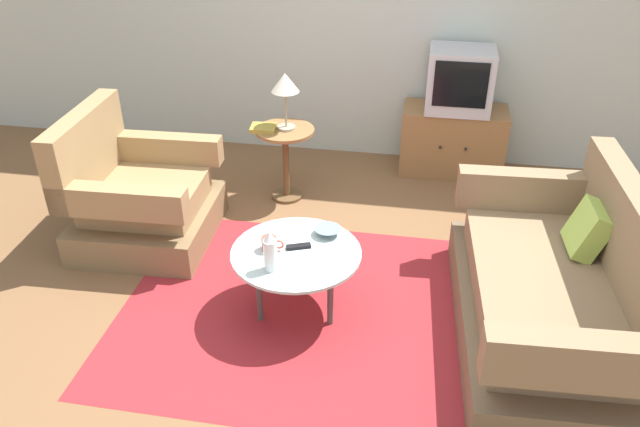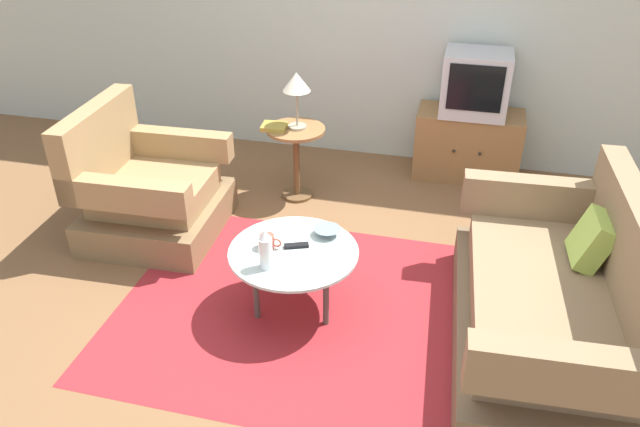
{
  "view_description": "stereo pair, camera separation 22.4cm",
  "coord_description": "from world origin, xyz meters",
  "px_view_note": "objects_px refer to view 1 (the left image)",
  "views": [
    {
      "loc": [
        0.52,
        -3.0,
        2.49
      ],
      "look_at": [
        -0.04,
        0.17,
        0.55
      ],
      "focal_mm": 35.03,
      "sensor_mm": 36.0,
      "label": 1
    },
    {
      "loc": [
        0.74,
        -2.95,
        2.49
      ],
      "look_at": [
        -0.04,
        0.17,
        0.55
      ],
      "focal_mm": 35.03,
      "sensor_mm": 36.0,
      "label": 2
    }
  ],
  "objects_px": {
    "coffee_table": "(296,257)",
    "tv_remote_dark": "(299,246)",
    "table_lamp": "(285,86)",
    "bowl": "(328,231)",
    "television": "(460,80)",
    "book": "(263,128)",
    "tv_stand": "(452,141)",
    "mug": "(270,243)",
    "couch": "(556,296)",
    "side_table": "(286,149)",
    "armchair": "(138,199)",
    "vase": "(270,251)"
  },
  "relations": [
    {
      "from": "mug",
      "to": "television",
      "type": "bearing_deg",
      "value": 62.21
    },
    {
      "from": "armchair",
      "to": "table_lamp",
      "type": "relative_size",
      "value": 2.25
    },
    {
      "from": "television",
      "to": "book",
      "type": "xyz_separation_m",
      "value": [
        -1.45,
        -0.72,
        -0.22
      ]
    },
    {
      "from": "tv_stand",
      "to": "tv_remote_dark",
      "type": "xyz_separation_m",
      "value": [
        -0.92,
        -2.01,
        0.15
      ]
    },
    {
      "from": "side_table",
      "to": "tv_stand",
      "type": "xyz_separation_m",
      "value": [
        1.29,
        0.69,
        -0.13
      ]
    },
    {
      "from": "table_lamp",
      "to": "tv_remote_dark",
      "type": "bearing_deg",
      "value": -74.63
    },
    {
      "from": "side_table",
      "to": "mug",
      "type": "bearing_deg",
      "value": -81.09
    },
    {
      "from": "television",
      "to": "bowl",
      "type": "relative_size",
      "value": 3.17
    },
    {
      "from": "book",
      "to": "coffee_table",
      "type": "bearing_deg",
      "value": -73.28
    },
    {
      "from": "coffee_table",
      "to": "bowl",
      "type": "relative_size",
      "value": 4.68
    },
    {
      "from": "couch",
      "to": "side_table",
      "type": "height_order",
      "value": "couch"
    },
    {
      "from": "couch",
      "to": "mug",
      "type": "bearing_deg",
      "value": 87.5
    },
    {
      "from": "coffee_table",
      "to": "tv_stand",
      "type": "distance_m",
      "value": 2.25
    },
    {
      "from": "table_lamp",
      "to": "bowl",
      "type": "height_order",
      "value": "table_lamp"
    },
    {
      "from": "book",
      "to": "vase",
      "type": "bearing_deg",
      "value": -79.38
    },
    {
      "from": "armchair",
      "to": "bowl",
      "type": "bearing_deg",
      "value": 71.61
    },
    {
      "from": "coffee_table",
      "to": "television",
      "type": "distance_m",
      "value": 2.28
    },
    {
      "from": "tv_remote_dark",
      "to": "tv_stand",
      "type": "bearing_deg",
      "value": -135.77
    },
    {
      "from": "tv_stand",
      "to": "vase",
      "type": "relative_size",
      "value": 3.43
    },
    {
      "from": "television",
      "to": "table_lamp",
      "type": "relative_size",
      "value": 1.19
    },
    {
      "from": "bowl",
      "to": "couch",
      "type": "bearing_deg",
      "value": -8.53
    },
    {
      "from": "coffee_table",
      "to": "armchair",
      "type": "bearing_deg",
      "value": 154.0
    },
    {
      "from": "coffee_table",
      "to": "tv_stand",
      "type": "relative_size",
      "value": 0.89
    },
    {
      "from": "side_table",
      "to": "table_lamp",
      "type": "height_order",
      "value": "table_lamp"
    },
    {
      "from": "couch",
      "to": "table_lamp",
      "type": "bearing_deg",
      "value": 50.44
    },
    {
      "from": "mug",
      "to": "tv_remote_dark",
      "type": "bearing_deg",
      "value": 15.27
    },
    {
      "from": "couch",
      "to": "coffee_table",
      "type": "height_order",
      "value": "couch"
    },
    {
      "from": "book",
      "to": "table_lamp",
      "type": "bearing_deg",
      "value": 13.34
    },
    {
      "from": "table_lamp",
      "to": "side_table",
      "type": "bearing_deg",
      "value": -139.61
    },
    {
      "from": "tv_stand",
      "to": "book",
      "type": "bearing_deg",
      "value": -153.03
    },
    {
      "from": "coffee_table",
      "to": "vase",
      "type": "xyz_separation_m",
      "value": [
        -0.1,
        -0.19,
        0.16
      ]
    },
    {
      "from": "vase",
      "to": "mug",
      "type": "distance_m",
      "value": 0.21
    },
    {
      "from": "side_table",
      "to": "television",
      "type": "distance_m",
      "value": 1.51
    },
    {
      "from": "side_table",
      "to": "tv_remote_dark",
      "type": "bearing_deg",
      "value": -74.14
    },
    {
      "from": "armchair",
      "to": "side_table",
      "type": "height_order",
      "value": "armchair"
    },
    {
      "from": "television",
      "to": "bowl",
      "type": "bearing_deg",
      "value": -112.85
    },
    {
      "from": "armchair",
      "to": "bowl",
      "type": "relative_size",
      "value": 6.01
    },
    {
      "from": "book",
      "to": "television",
      "type": "bearing_deg",
      "value": 21.44
    },
    {
      "from": "table_lamp",
      "to": "bowl",
      "type": "distance_m",
      "value": 1.36
    },
    {
      "from": "tv_stand",
      "to": "book",
      "type": "distance_m",
      "value": 1.66
    },
    {
      "from": "vase",
      "to": "couch",
      "type": "bearing_deg",
      "value": 7.4
    },
    {
      "from": "vase",
      "to": "book",
      "type": "bearing_deg",
      "value": 105.72
    },
    {
      "from": "coffee_table",
      "to": "tv_remote_dark",
      "type": "relative_size",
      "value": 5.11
    },
    {
      "from": "mug",
      "to": "book",
      "type": "xyz_separation_m",
      "value": [
        -0.37,
        1.32,
        0.14
      ]
    },
    {
      "from": "coffee_table",
      "to": "tv_remote_dark",
      "type": "height_order",
      "value": "tv_remote_dark"
    },
    {
      "from": "side_table",
      "to": "tv_stand",
      "type": "relative_size",
      "value": 0.69
    },
    {
      "from": "armchair",
      "to": "tv_stand",
      "type": "xyz_separation_m",
      "value": [
        2.2,
        1.43,
        -0.02
      ]
    },
    {
      "from": "side_table",
      "to": "television",
      "type": "bearing_deg",
      "value": 27.63
    },
    {
      "from": "bowl",
      "to": "tv_remote_dark",
      "type": "relative_size",
      "value": 1.09
    },
    {
      "from": "armchair",
      "to": "television",
      "type": "relative_size",
      "value": 1.9
    }
  ]
}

